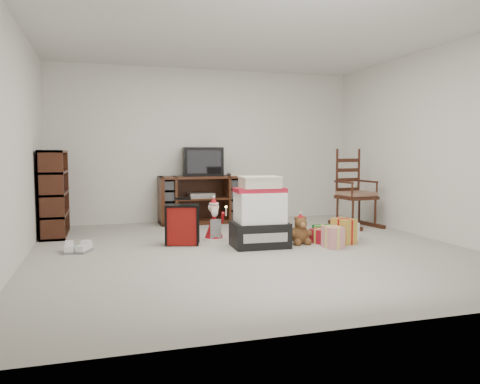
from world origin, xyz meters
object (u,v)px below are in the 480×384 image
Objects in this scene: teddy_bear at (300,232)px; mrs_claus_figurine at (214,224)px; tv_stand at (201,199)px; bookshelf at (54,195)px; sneaker_pair at (77,249)px; gift_cluster at (333,233)px; rocking_chair at (354,199)px; gift_pile at (260,217)px; santa_figurine at (272,218)px; red_suitcase at (182,225)px; crt_television at (203,162)px.

mrs_claus_figurine is (-0.98, 0.53, 0.07)m from teddy_bear.
bookshelf is (-2.15, -0.53, 0.18)m from tv_stand.
sneaker_pair is 3.12m from gift_cluster.
mrs_claus_figurine is 0.70× the size of gift_cluster.
gift_pile is at bearing -157.61° from rocking_chair.
bookshelf is at bearing 162.96° from santa_figurine.
tv_stand reaches higher than santa_figurine.
tv_stand is 1.07× the size of rocking_chair.
teddy_bear is at bearing 3.33° from sneaker_pair.
sneaker_pair is (-2.11, 0.29, -0.32)m from gift_pile.
gift_pile is at bearing 179.81° from gift_cluster.
tv_stand is at bearing 100.26° from gift_pile.
gift_pile is at bearing -32.08° from bookshelf.
bookshelf reaches higher than gift_cluster.
santa_figurine is 0.78× the size of gift_cluster.
gift_pile is at bearing -8.20° from red_suitcase.
crt_television reaches higher than teddy_bear.
bookshelf is 1.86× the size of santa_figurine.
santa_figurine is 2.55m from sneaker_pair.
rocking_chair reaches higher than tv_stand.
crt_television reaches higher than gift_pile.
teddy_bear is (0.83, -2.05, -0.23)m from tv_stand.
santa_figurine is at bearing 7.53° from mrs_claus_figurine.
mrs_claus_figurine is (-0.44, 0.55, -0.15)m from gift_pile.
gift_cluster is at bearing 3.73° from sneaker_pair.
santa_figurine is (2.85, -0.87, -0.32)m from bookshelf.
gift_cluster is 2.59m from crt_television.
gift_cluster is (3.44, -1.54, -0.44)m from bookshelf.
rocking_chair is 1.87× the size of crt_television.
bookshelf is at bearing 153.09° from teddy_bear.
sneaker_pair is 0.39× the size of gift_cluster.
crt_television is (2.20, 0.56, 0.43)m from bookshelf.
crt_television is (-0.79, 2.08, 0.84)m from teddy_bear.
red_suitcase is at bearing -172.75° from rocking_chair.
rocking_chair reaches higher than bookshelf.
gift_cluster is (-0.94, -1.12, -0.30)m from rocking_chair.
mrs_claus_figurine reaches higher than sneaker_pair.
mrs_claus_figurine is 1.70m from sneaker_pair.
crt_television is at bearing 53.30° from sneaker_pair.
gift_pile reaches higher than sneaker_pair.
gift_pile is 2.62× the size of sneaker_pair.
gift_pile is 1.03× the size of gift_cluster.
red_suitcase is at bearing 12.88° from sneaker_pair.
mrs_claus_figurine is at bearing 158.82° from gift_cluster.
rocking_chair reaches higher than crt_television.
bookshelf is 1.39m from sneaker_pair.
bookshelf is 2.06× the size of mrs_claus_figurine.
bookshelf is 3.00m from santa_figurine.
tv_stand is 2.00× the size of crt_television.
sneaker_pair is at bearing 174.29° from teddy_bear.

